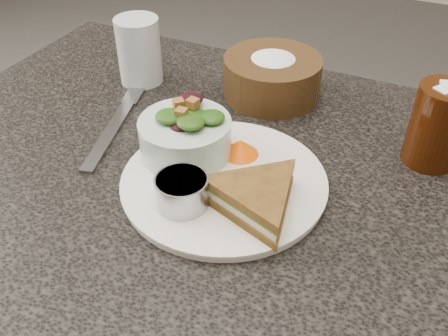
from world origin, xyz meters
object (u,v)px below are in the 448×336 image
salad_bowl (185,131)px  dining_table (226,327)px  dinner_plate (224,182)px  cola_glass (439,122)px  dressing_ramekin (182,192)px  water_glass (139,51)px  sandwich (257,198)px  bread_basket (272,70)px

salad_bowl → dining_table: bearing=0.3°
dinner_plate → cola_glass: cola_glass is taller
dressing_ramekin → water_glass: size_ratio=0.59×
salad_bowl → water_glass: bearing=136.9°
dinner_plate → sandwich: sandwich is taller
salad_bowl → dressing_ramekin: salad_bowl is taller
sandwich → cola_glass: cola_glass is taller
dining_table → sandwich: sandwich is taller
dining_table → dressing_ramekin: dressing_ramekin is taller
dinner_plate → sandwich: bearing=-31.4°
dressing_ramekin → sandwich: bearing=18.3°
dining_table → dinner_plate: bearing=-71.7°
dinner_plate → bread_basket: bread_basket is taller
dining_table → bread_basket: 0.48m
bread_basket → water_glass: bearing=-167.5°
dinner_plate → cola_glass: (0.24, 0.18, 0.06)m
sandwich → bread_basket: bread_basket is taller
cola_glass → dinner_plate: bearing=-143.8°
salad_bowl → dressing_ramekin: (0.05, -0.10, -0.02)m
salad_bowl → dressing_ramekin: size_ratio=1.91×
dining_table → cola_glass: cola_glass is taller
dining_table → bread_basket: (-0.02, 0.22, 0.42)m
dining_table → dinner_plate: size_ratio=3.69×
dinner_plate → dressing_ramekin: size_ratio=4.05×
dining_table → sandwich: 0.42m
dining_table → cola_glass: size_ratio=7.79×
dining_table → bread_basket: bread_basket is taller
dining_table → sandwich: size_ratio=6.81×
dining_table → bread_basket: size_ratio=6.14×
dinner_plate → cola_glass: size_ratio=2.11×
water_glass → dining_table: bearing=-34.8°
sandwich → salad_bowl: salad_bowl is taller
dining_table → dressing_ramekin: (-0.02, -0.10, 0.41)m
cola_glass → water_glass: 0.50m
dining_table → dressing_ramekin: 0.42m
dining_table → salad_bowl: (-0.06, -0.00, 0.42)m
water_glass → dressing_ramekin: bearing=-49.2°
salad_bowl → bread_basket: 0.23m
dressing_ramekin → water_glass: 0.35m
sandwich → bread_basket: size_ratio=0.90×
dinner_plate → bread_basket: 0.26m
dinner_plate → bread_basket: bearing=96.6°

